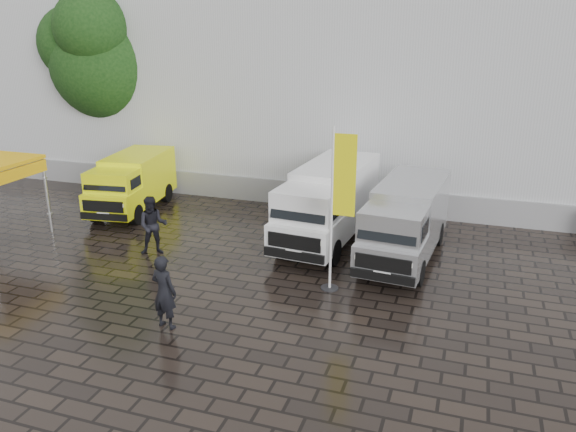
% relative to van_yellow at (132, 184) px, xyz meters
% --- Properties ---
extents(ground, '(120.00, 120.00, 0.00)m').
position_rel_van_yellow_xyz_m(ground, '(8.28, -5.14, -1.09)').
color(ground, black).
rests_on(ground, ground).
extents(exhibition_hall, '(44.00, 16.00, 12.00)m').
position_rel_van_yellow_xyz_m(exhibition_hall, '(10.28, 10.86, 4.91)').
color(exhibition_hall, silver).
rests_on(exhibition_hall, ground).
extents(hall_plinth, '(44.00, 0.15, 1.00)m').
position_rel_van_yellow_xyz_m(hall_plinth, '(10.28, 2.81, -0.59)').
color(hall_plinth, gray).
rests_on(hall_plinth, ground).
extents(van_yellow, '(2.46, 4.94, 2.18)m').
position_rel_van_yellow_xyz_m(van_yellow, '(0.00, 0.00, 0.00)').
color(van_yellow, '#F3FF0D').
rests_on(van_yellow, ground).
extents(van_white, '(2.44, 6.03, 2.55)m').
position_rel_van_yellow_xyz_m(van_white, '(8.17, -0.72, 0.18)').
color(van_white, white).
rests_on(van_white, ground).
extents(van_silver, '(2.28, 5.63, 2.38)m').
position_rel_van_yellow_xyz_m(van_silver, '(10.87, -1.51, 0.10)').
color(van_silver, '#B1B2B6').
rests_on(van_silver, ground).
extents(flagpole, '(0.88, 0.50, 4.60)m').
position_rel_van_yellow_xyz_m(flagpole, '(9.38, -4.34, 1.45)').
color(flagpole, black).
rests_on(flagpole, ground).
extents(tree, '(4.94, 4.94, 8.86)m').
position_rel_van_yellow_xyz_m(tree, '(-3.51, 4.00, 4.60)').
color(tree, black).
rests_on(tree, ground).
extents(person_front, '(0.75, 0.56, 1.88)m').
position_rel_van_yellow_xyz_m(person_front, '(5.92, -7.67, -0.15)').
color(person_front, black).
rests_on(person_front, ground).
extents(person_tent, '(1.16, 1.07, 1.92)m').
position_rel_van_yellow_xyz_m(person_tent, '(3.16, -3.64, -0.13)').
color(person_tent, black).
rests_on(person_tent, ground).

